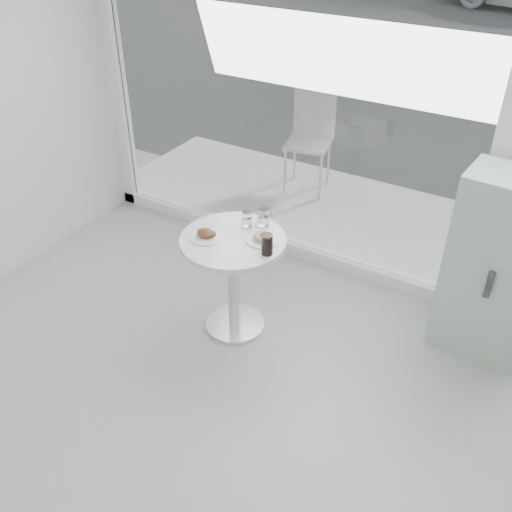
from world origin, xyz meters
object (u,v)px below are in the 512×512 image
Objects in this scene: water_tumbler_b at (263,218)px; water_tumbler_a at (247,220)px; plate_fritter at (206,235)px; plate_donut at (262,238)px; mint_cabinet at (496,268)px; cola_glass at (267,245)px; main_table at (234,265)px; patio_chair at (311,134)px.

water_tumbler_a is at bearing -146.50° from water_tumbler_b.
water_tumbler_b is at bearing 54.84° from plate_fritter.
plate_fritter reaches higher than plate_donut.
mint_cabinet is 1.58m from water_tumbler_b.
mint_cabinet reaches higher than plate_fritter.
cola_glass is (0.10, -0.12, 0.05)m from plate_donut.
water_tumbler_b reaches higher than main_table.
plate_donut reaches higher than main_table.
cola_glass reaches higher than water_tumbler_b.
mint_cabinet reaches higher than water_tumbler_b.
main_table is 2.30m from patio_chair.
water_tumbler_a is 0.83× the size of water_tumbler_b.
plate_donut is 0.20m from water_tumbler_b.
plate_donut is (0.18, 0.08, 0.24)m from main_table.
patio_chair is 6.98× the size of cola_glass.
cola_glass is at bearing -38.30° from water_tumbler_a.
plate_fritter is at bearing -153.67° from plate_donut.
cola_glass is at bearing -144.41° from mint_cabinet.
patio_chair is 4.78× the size of plate_fritter.
plate_fritter is 0.42m from water_tumbler_b.
plate_fritter is 0.32m from water_tumbler_a.
water_tumbler_a is (-0.01, 0.19, 0.27)m from main_table.
water_tumbler_b is at bearing -157.47° from mint_cabinet.
plate_fritter is at bearing -149.93° from mint_cabinet.
plate_fritter is (-0.15, -0.09, 0.25)m from main_table.
mint_cabinet is at bearing 24.91° from main_table.
main_table is 0.59× the size of mint_cabinet.
water_tumbler_b is (0.09, 0.25, 0.28)m from main_table.
main_table is at bearing -88.20° from water_tumbler_a.
patio_chair reaches higher than plate_fritter.
patio_chair is at bearing 148.95° from mint_cabinet.
water_tumbler_b is at bearing 118.66° from plate_donut.
main_table is 7.18× the size of water_tumbler_a.
plate_fritter is 1.46× the size of cola_glass.
patio_chair is at bearing 103.93° from water_tumbler_a.
plate_fritter is 0.45m from cola_glass.
plate_donut is 1.67× the size of water_tumbler_b.
patio_chair reaches higher than plate_donut.
mint_cabinet reaches higher than patio_chair.
water_tumbler_a is 0.75× the size of cola_glass.
patio_chair reaches higher than main_table.
cola_glass is (0.29, -0.04, 0.29)m from main_table.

